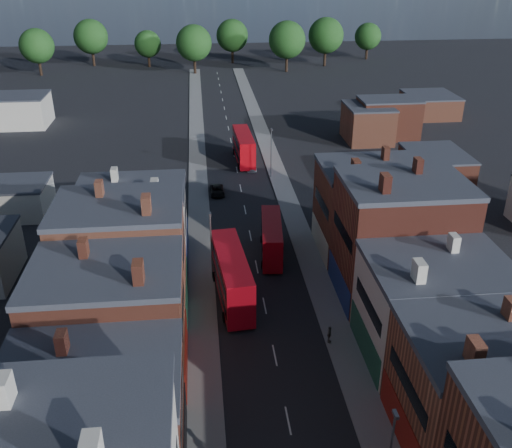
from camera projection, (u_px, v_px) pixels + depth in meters
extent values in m
cube|color=gray|center=(199.00, 206.00, 81.81)|extent=(3.00, 200.00, 0.12)
cube|color=gray|center=(288.00, 202.00, 83.01)|extent=(3.00, 200.00, 0.12)
cube|color=slate|center=(396.00, 414.00, 34.74)|extent=(0.25, 0.70, 0.25)
cylinder|color=slate|center=(211.00, 247.00, 62.34)|extent=(0.16, 0.16, 8.00)
cube|color=slate|center=(210.00, 214.00, 60.57)|extent=(0.25, 0.70, 0.25)
cylinder|color=slate|center=(271.00, 154.00, 90.08)|extent=(0.16, 0.16, 8.00)
cube|color=slate|center=(271.00, 129.00, 88.31)|extent=(0.25, 0.70, 0.25)
cube|color=#9F0914|center=(232.00, 276.00, 59.13)|extent=(3.88, 12.45, 4.90)
cube|color=black|center=(232.00, 284.00, 59.55)|extent=(3.85, 11.48, 1.00)
cube|color=black|center=(232.00, 266.00, 58.61)|extent=(3.85, 11.48, 1.00)
cylinder|color=black|center=(224.00, 317.00, 56.44)|extent=(0.43, 1.14, 1.11)
cylinder|color=black|center=(252.00, 314.00, 56.92)|extent=(0.43, 1.14, 1.11)
cylinder|color=black|center=(214.00, 277.00, 63.35)|extent=(0.43, 1.14, 1.11)
cylinder|color=black|center=(239.00, 274.00, 63.83)|extent=(0.43, 1.14, 1.11)
cube|color=#A20911|center=(272.00, 238.00, 67.94)|extent=(3.24, 10.22, 4.02)
cube|color=black|center=(271.00, 243.00, 68.28)|extent=(3.23, 9.43, 0.82)
cube|color=black|center=(272.00, 231.00, 67.52)|extent=(3.23, 9.43, 0.82)
cylinder|color=black|center=(262.00, 265.00, 65.88)|extent=(0.36, 0.94, 0.91)
cylinder|color=black|center=(282.00, 265.00, 65.89)|extent=(0.36, 0.94, 0.91)
cylinder|color=black|center=(262.00, 239.00, 71.65)|extent=(0.36, 0.94, 0.91)
cylinder|color=black|center=(280.00, 239.00, 71.66)|extent=(0.36, 0.94, 0.91)
cube|color=#B60810|center=(244.00, 147.00, 97.45)|extent=(3.06, 11.61, 4.61)
cube|color=black|center=(244.00, 152.00, 97.85)|extent=(3.09, 10.69, 0.94)
cube|color=black|center=(244.00, 141.00, 96.97)|extent=(3.09, 10.69, 0.94)
cylinder|color=black|center=(239.00, 166.00, 94.96)|extent=(0.35, 1.06, 1.05)
cylinder|color=black|center=(254.00, 166.00, 95.29)|extent=(0.35, 1.06, 1.05)
cylinder|color=black|center=(234.00, 152.00, 101.51)|extent=(0.35, 1.06, 1.05)
cylinder|color=black|center=(249.00, 151.00, 101.84)|extent=(0.35, 1.06, 1.05)
imported|color=black|center=(217.00, 191.00, 85.39)|extent=(2.17, 4.44, 1.22)
imported|color=silver|center=(251.00, 166.00, 94.87)|extent=(1.60, 3.82, 1.10)
imported|color=#635F55|center=(329.00, 334.00, 53.23)|extent=(0.85, 1.15, 1.79)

